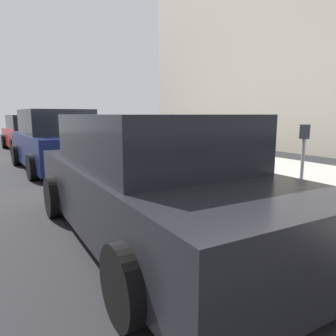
{
  "coord_description": "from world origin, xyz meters",
  "views": [
    {
      "loc": [
        -7.89,
        3.41,
        1.57
      ],
      "look_at": [
        -2.63,
        0.36,
        0.52
      ],
      "focal_mm": 33.75,
      "sensor_mm": 36.0,
      "label": 1
    }
  ],
  "objects_px": {
    "suitcase_navy_2": "(215,166)",
    "suitcase_silver_3": "(201,167)",
    "suitcase_black_6": "(165,157)",
    "bollard_post": "(131,148)",
    "suitcase_maroon_4": "(188,164)",
    "parked_car_navy_1": "(57,142)",
    "parked_car_charcoal_0": "(150,181)",
    "suitcase_olive_5": "(178,160)",
    "fire_hydrant": "(146,149)",
    "suitcase_teal_7": "(155,156)",
    "suitcase_red_1": "(233,174)",
    "suitcase_teal_0": "(248,175)",
    "parking_meter": "(303,153)",
    "parked_car_red_2": "(31,134)"
  },
  "relations": [
    {
      "from": "parking_meter",
      "to": "bollard_post",
      "type": "bearing_deg",
      "value": 4.01
    },
    {
      "from": "bollard_post",
      "to": "suitcase_red_1",
      "type": "bearing_deg",
      "value": -177.18
    },
    {
      "from": "suitcase_navy_2",
      "to": "suitcase_maroon_4",
      "type": "xyz_separation_m",
      "value": [
        1.0,
        -0.02,
        -0.09
      ]
    },
    {
      "from": "suitcase_silver_3",
      "to": "suitcase_maroon_4",
      "type": "distance_m",
      "value": 0.52
    },
    {
      "from": "parked_car_navy_1",
      "to": "parking_meter",
      "type": "bearing_deg",
      "value": -158.38
    },
    {
      "from": "suitcase_navy_2",
      "to": "suitcase_silver_3",
      "type": "relative_size",
      "value": 1.62
    },
    {
      "from": "suitcase_black_6",
      "to": "fire_hydrant",
      "type": "height_order",
      "value": "suitcase_black_6"
    },
    {
      "from": "fire_hydrant",
      "to": "suitcase_maroon_4",
      "type": "bearing_deg",
      "value": 180.0
    },
    {
      "from": "suitcase_black_6",
      "to": "suitcase_teal_7",
      "type": "xyz_separation_m",
      "value": [
        0.45,
        0.06,
        -0.04
      ]
    },
    {
      "from": "suitcase_navy_2",
      "to": "suitcase_teal_7",
      "type": "height_order",
      "value": "suitcase_navy_2"
    },
    {
      "from": "suitcase_black_6",
      "to": "bollard_post",
      "type": "distance_m",
      "value": 1.85
    },
    {
      "from": "suitcase_teal_0",
      "to": "suitcase_teal_7",
      "type": "xyz_separation_m",
      "value": [
        3.45,
        0.03,
        -0.07
      ]
    },
    {
      "from": "suitcase_teal_0",
      "to": "suitcase_olive_5",
      "type": "distance_m",
      "value": 2.48
    },
    {
      "from": "suitcase_silver_3",
      "to": "parked_car_red_2",
      "type": "relative_size",
      "value": 0.14
    },
    {
      "from": "suitcase_maroon_4",
      "to": "suitcase_black_6",
      "type": "xyz_separation_m",
      "value": [
        1.06,
        0.01,
        0.04
      ]
    },
    {
      "from": "suitcase_navy_2",
      "to": "suitcase_black_6",
      "type": "relative_size",
      "value": 1.19
    },
    {
      "from": "suitcase_silver_3",
      "to": "fire_hydrant",
      "type": "distance_m",
      "value": 2.7
    },
    {
      "from": "parked_car_navy_1",
      "to": "parked_car_red_2",
      "type": "xyz_separation_m",
      "value": [
        5.6,
        0.0,
        -0.07
      ]
    },
    {
      "from": "suitcase_red_1",
      "to": "suitcase_navy_2",
      "type": "distance_m",
      "value": 0.47
    },
    {
      "from": "suitcase_teal_0",
      "to": "suitcase_maroon_4",
      "type": "relative_size",
      "value": 0.87
    },
    {
      "from": "suitcase_silver_3",
      "to": "parked_car_charcoal_0",
      "type": "distance_m",
      "value": 2.98
    },
    {
      "from": "parked_car_charcoal_0",
      "to": "parked_car_navy_1",
      "type": "height_order",
      "value": "parked_car_navy_1"
    },
    {
      "from": "suitcase_maroon_4",
      "to": "suitcase_navy_2",
      "type": "bearing_deg",
      "value": 178.64
    },
    {
      "from": "suitcase_maroon_4",
      "to": "parked_car_red_2",
      "type": "height_order",
      "value": "parked_car_red_2"
    },
    {
      "from": "suitcase_red_1",
      "to": "fire_hydrant",
      "type": "height_order",
      "value": "suitcase_red_1"
    },
    {
      "from": "suitcase_silver_3",
      "to": "suitcase_teal_7",
      "type": "bearing_deg",
      "value": 1.98
    },
    {
      "from": "fire_hydrant",
      "to": "parked_car_charcoal_0",
      "type": "bearing_deg",
      "value": 154.49
    },
    {
      "from": "suitcase_navy_2",
      "to": "suitcase_olive_5",
      "type": "distance_m",
      "value": 1.53
    },
    {
      "from": "bollard_post",
      "to": "parked_car_red_2",
      "type": "height_order",
      "value": "parked_car_red_2"
    },
    {
      "from": "suitcase_teal_0",
      "to": "suitcase_black_6",
      "type": "distance_m",
      "value": 3.0
    },
    {
      "from": "suitcase_maroon_4",
      "to": "suitcase_olive_5",
      "type": "height_order",
      "value": "suitcase_olive_5"
    },
    {
      "from": "suitcase_black_6",
      "to": "parked_car_navy_1",
      "type": "height_order",
      "value": "parked_car_navy_1"
    },
    {
      "from": "bollard_post",
      "to": "parking_meter",
      "type": "relative_size",
      "value": 0.62
    },
    {
      "from": "suitcase_olive_5",
      "to": "bollard_post",
      "type": "xyz_separation_m",
      "value": [
        2.37,
        0.21,
        0.06
      ]
    },
    {
      "from": "suitcase_maroon_4",
      "to": "parked_car_navy_1",
      "type": "relative_size",
      "value": 0.21
    },
    {
      "from": "parked_car_navy_1",
      "to": "suitcase_olive_5",
      "type": "bearing_deg",
      "value": -141.74
    },
    {
      "from": "suitcase_maroon_4",
      "to": "parked_car_navy_1",
      "type": "xyz_separation_m",
      "value": [
        3.43,
        2.22,
        0.35
      ]
    },
    {
      "from": "parked_car_charcoal_0",
      "to": "parked_car_navy_1",
      "type": "relative_size",
      "value": 1.08
    },
    {
      "from": "suitcase_red_1",
      "to": "suitcase_olive_5",
      "type": "bearing_deg",
      "value": 0.1
    },
    {
      "from": "suitcase_teal_0",
      "to": "bollard_post",
      "type": "xyz_separation_m",
      "value": [
        4.84,
        0.11,
        0.03
      ]
    },
    {
      "from": "suitcase_teal_0",
      "to": "suitcase_navy_2",
      "type": "distance_m",
      "value": 0.95
    },
    {
      "from": "suitcase_maroon_4",
      "to": "parking_meter",
      "type": "bearing_deg",
      "value": -174.92
    },
    {
      "from": "suitcase_teal_0",
      "to": "suitcase_navy_2",
      "type": "xyz_separation_m",
      "value": [
        0.95,
        -0.02,
        0.02
      ]
    },
    {
      "from": "suitcase_black_6",
      "to": "suitcase_teal_0",
      "type": "bearing_deg",
      "value": 179.39
    },
    {
      "from": "suitcase_red_1",
      "to": "suitcase_maroon_4",
      "type": "relative_size",
      "value": 0.97
    },
    {
      "from": "suitcase_teal_0",
      "to": "suitcase_silver_3",
      "type": "distance_m",
      "value": 1.43
    },
    {
      "from": "suitcase_teal_0",
      "to": "parked_car_red_2",
      "type": "relative_size",
      "value": 0.17
    },
    {
      "from": "fire_hydrant",
      "to": "parking_meter",
      "type": "distance_m",
      "value": 5.02
    },
    {
      "from": "parked_car_navy_1",
      "to": "parked_car_red_2",
      "type": "height_order",
      "value": "parked_car_navy_1"
    },
    {
      "from": "parked_car_navy_1",
      "to": "suitcase_maroon_4",
      "type": "bearing_deg",
      "value": -147.03
    }
  ]
}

